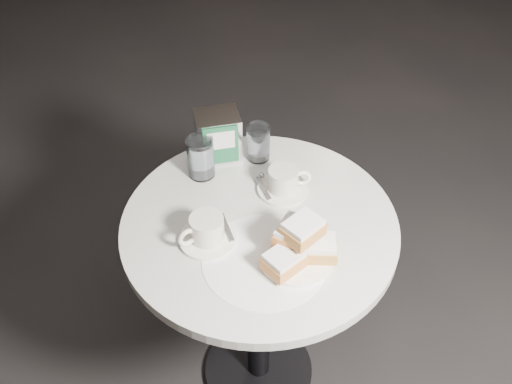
% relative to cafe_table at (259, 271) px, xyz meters
% --- Properties ---
extents(ground, '(7.00, 7.00, 0.00)m').
position_rel_cafe_table_xyz_m(ground, '(0.00, 0.00, -0.55)').
color(ground, black).
rests_on(ground, ground).
extents(cafe_table, '(0.70, 0.70, 0.74)m').
position_rel_cafe_table_xyz_m(cafe_table, '(0.00, 0.00, 0.00)').
color(cafe_table, black).
rests_on(cafe_table, ground).
extents(sugar_spill, '(0.32, 0.32, 0.00)m').
position_rel_cafe_table_xyz_m(sugar_spill, '(-0.04, -0.12, 0.20)').
color(sugar_spill, white).
rests_on(sugar_spill, cafe_table).
extents(beignet_plate, '(0.20, 0.19, 0.11)m').
position_rel_cafe_table_xyz_m(beignet_plate, '(0.03, -0.15, 0.24)').
color(beignet_plate, white).
rests_on(beignet_plate, cafe_table).
extents(coffee_cup_left, '(0.16, 0.16, 0.07)m').
position_rel_cafe_table_xyz_m(coffee_cup_left, '(-0.14, 0.00, 0.23)').
color(coffee_cup_left, white).
rests_on(coffee_cup_left, cafe_table).
extents(coffee_cup_right, '(0.17, 0.17, 0.07)m').
position_rel_cafe_table_xyz_m(coffee_cup_right, '(0.11, 0.08, 0.23)').
color(coffee_cup_right, silver).
rests_on(coffee_cup_right, cafe_table).
extents(water_glass_left, '(0.10, 0.10, 0.12)m').
position_rel_cafe_table_xyz_m(water_glass_left, '(-0.06, 0.23, 0.26)').
color(water_glass_left, white).
rests_on(water_glass_left, cafe_table).
extents(water_glass_right, '(0.08, 0.08, 0.11)m').
position_rel_cafe_table_xyz_m(water_glass_right, '(0.11, 0.23, 0.25)').
color(water_glass_right, silver).
rests_on(water_glass_right, cafe_table).
extents(napkin_dispenser, '(0.14, 0.12, 0.14)m').
position_rel_cafe_table_xyz_m(napkin_dispenser, '(0.01, 0.28, 0.27)').
color(napkin_dispenser, silver).
rests_on(napkin_dispenser, cafe_table).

